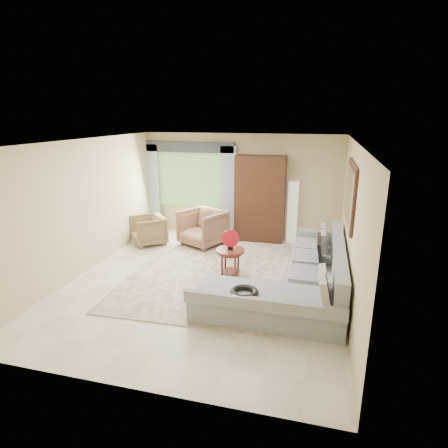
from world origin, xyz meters
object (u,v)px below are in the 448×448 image
(sectional_sofa, at_px, (302,281))
(floor_lamp, at_px, (293,212))
(armchair_left, at_px, (148,230))
(armoire, at_px, (260,199))
(armchair_right, at_px, (203,228))
(coffee_table, at_px, (230,262))
(potted_plant, at_px, (159,222))
(tv_screen, at_px, (320,251))

(sectional_sofa, distance_m, floor_lamp, 3.03)
(armchair_left, height_order, armoire, armoire)
(armchair_left, relative_size, armchair_right, 0.81)
(armoire, bearing_deg, sectional_sofa, -66.94)
(armoire, bearing_deg, armchair_left, -158.00)
(coffee_table, height_order, floor_lamp, floor_lamp)
(sectional_sofa, relative_size, coffee_table, 6.23)
(potted_plant, xyz_separation_m, floor_lamp, (3.45, 0.22, 0.45))
(armchair_right, bearing_deg, sectional_sofa, -14.43)
(sectional_sofa, xyz_separation_m, armchair_left, (-3.78, 1.87, 0.06))
(potted_plant, bearing_deg, floor_lamp, 3.72)
(tv_screen, distance_m, coffee_table, 1.73)
(tv_screen, relative_size, armoire, 0.35)
(tv_screen, relative_size, coffee_table, 1.33)
(coffee_table, xyz_separation_m, armoire, (0.17, 2.40, 0.76))
(armchair_right, height_order, floor_lamp, floor_lamp)
(armchair_right, xyz_separation_m, floor_lamp, (2.05, 0.83, 0.32))
(armchair_right, relative_size, floor_lamp, 0.63)
(potted_plant, bearing_deg, armoire, 3.54)
(potted_plant, xyz_separation_m, armoire, (2.65, 0.16, 0.75))
(tv_screen, height_order, armchair_right, tv_screen)
(floor_lamp, bearing_deg, potted_plant, -176.28)
(floor_lamp, bearing_deg, sectional_sofa, -81.67)
(armchair_left, relative_size, potted_plant, 1.27)
(floor_lamp, bearing_deg, coffee_table, -111.51)
(sectional_sofa, xyz_separation_m, armchair_right, (-2.48, 2.13, 0.15))
(armchair_right, bearing_deg, potted_plant, -177.10)
(sectional_sofa, bearing_deg, coffee_table, 160.41)
(coffee_table, bearing_deg, armoire, 85.98)
(potted_plant, relative_size, armoire, 0.29)
(sectional_sofa, height_order, armchair_left, sectional_sofa)
(armoire, bearing_deg, potted_plant, -176.46)
(tv_screen, bearing_deg, armchair_right, 147.66)
(coffee_table, relative_size, armchair_right, 0.59)
(coffee_table, xyz_separation_m, potted_plant, (-2.48, 2.23, 0.01))
(sectional_sofa, bearing_deg, floor_lamp, 98.33)
(tv_screen, distance_m, armchair_right, 3.26)
(armchair_left, height_order, floor_lamp, floor_lamp)
(potted_plant, bearing_deg, armchair_left, -83.07)
(armchair_left, bearing_deg, armoire, 70.78)
(sectional_sofa, xyz_separation_m, floor_lamp, (-0.43, 2.96, 0.47))
(tv_screen, height_order, coffee_table, tv_screen)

